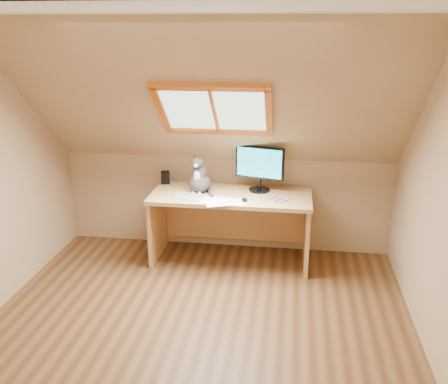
# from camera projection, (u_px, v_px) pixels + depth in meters

# --- Properties ---
(ground) EXTENTS (3.50, 3.50, 0.00)m
(ground) POSITION_uv_depth(u_px,v_px,m) (195.00, 336.00, 3.93)
(ground) COLOR brown
(ground) RESTS_ON ground
(room_shell) EXTENTS (3.52, 3.52, 2.41)m
(room_shell) POSITION_uv_depth(u_px,v_px,m) (188.00, 164.00, 3.39)
(room_shell) COLOR tan
(room_shell) RESTS_ON ground
(desk) EXTENTS (1.60, 0.70, 0.73)m
(desk) POSITION_uv_depth(u_px,v_px,m) (232.00, 212.00, 5.12)
(desk) COLOR tan
(desk) RESTS_ON ground
(monitor) EXTENTS (0.49, 0.21, 0.46)m
(monitor) POSITION_uv_depth(u_px,v_px,m) (260.00, 166.00, 4.98)
(monitor) COLOR black
(monitor) RESTS_ON desk
(cat) EXTENTS (0.26, 0.30, 0.40)m
(cat) POSITION_uv_depth(u_px,v_px,m) (200.00, 178.00, 4.99)
(cat) COLOR #403B38
(cat) RESTS_ON desk
(desk_speaker) EXTENTS (0.11, 0.11, 0.13)m
(desk_speaker) POSITION_uv_depth(u_px,v_px,m) (165.00, 177.00, 5.29)
(desk_speaker) COLOR black
(desk_speaker) RESTS_ON desk
(graphics_tablet) EXTENTS (0.33, 0.27, 0.01)m
(graphics_tablet) POSITION_uv_depth(u_px,v_px,m) (189.00, 197.00, 4.88)
(graphics_tablet) COLOR #B2B2B7
(graphics_tablet) RESTS_ON desk
(mouse) EXTENTS (0.06, 0.10, 0.03)m
(mouse) POSITION_uv_depth(u_px,v_px,m) (244.00, 200.00, 4.77)
(mouse) COLOR black
(mouse) RESTS_ON desk
(papers) EXTENTS (0.35, 0.30, 0.01)m
(papers) POSITION_uv_depth(u_px,v_px,m) (225.00, 202.00, 4.74)
(papers) COLOR white
(papers) RESTS_ON desk
(cables) EXTENTS (0.51, 0.26, 0.01)m
(cables) POSITION_uv_depth(u_px,v_px,m) (266.00, 199.00, 4.82)
(cables) COLOR silver
(cables) RESTS_ON desk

